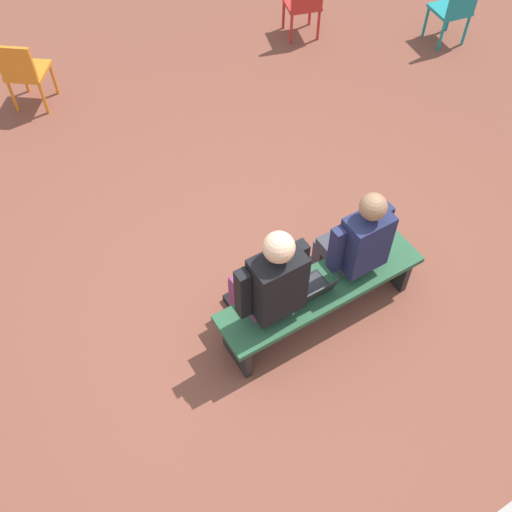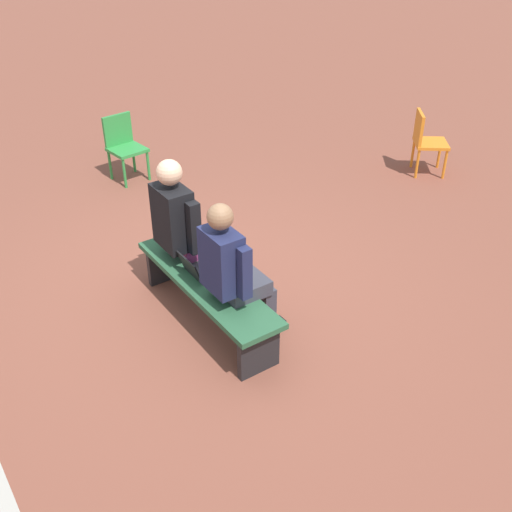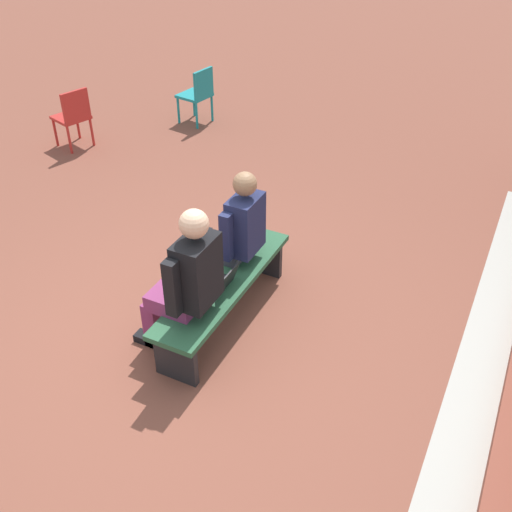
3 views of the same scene
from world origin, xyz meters
name	(u,v)px [view 2 (image 2 of 3)]	position (x,y,z in m)	size (l,w,h in m)	color
ground_plane	(203,293)	(0.00, 0.00, 0.00)	(60.00, 60.00, 0.00)	brown
bench	(207,288)	(-0.39, 0.17, 0.35)	(1.80, 0.44, 0.45)	#285638
person_student	(233,269)	(-0.73, 0.10, 0.72)	(0.54, 0.68, 1.34)	#383842
person_adult	(185,226)	(0.08, 0.10, 0.75)	(0.58, 0.74, 1.41)	#7F2D5B
laptop	(199,270)	(-0.29, 0.18, 0.50)	(0.32, 0.29, 0.21)	black
plastic_chair_far_left	(124,144)	(2.87, -0.52, 0.48)	(0.47, 0.47, 0.84)	#2D893D
plastic_chair_by_pillar	(426,139)	(0.74, -3.88, 0.48)	(0.59, 0.59, 0.84)	orange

